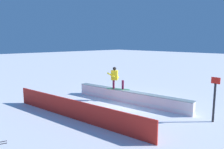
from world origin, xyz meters
The scene contains 5 objects.
ground_plane centered at (0.00, 0.00, 0.00)m, with size 120.00×120.00×0.00m, color white.
grind_box centered at (0.00, 0.00, 0.34)m, with size 7.87×1.59×0.75m.
snowboarder centered at (0.98, 0.21, 1.51)m, with size 1.40×1.05×1.41m.
safety_fence centered at (0.00, 4.05, 0.48)m, with size 8.95×0.06×0.96m, color red.
trail_marker centered at (-4.87, -0.47, 1.14)m, with size 0.40×0.10×2.13m.
Camera 1 is at (-8.67, 9.77, 3.77)m, focal length 34.94 mm.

